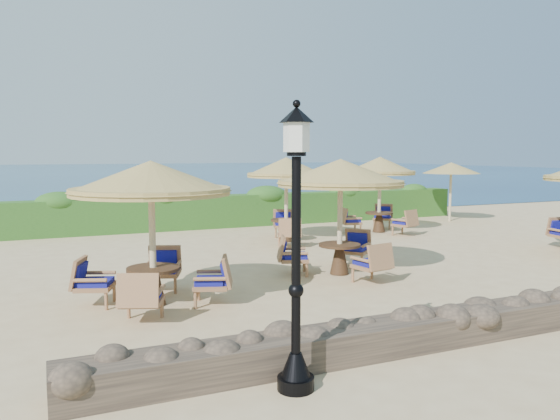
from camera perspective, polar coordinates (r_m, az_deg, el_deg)
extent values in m
plane|color=#CFB583|center=(14.74, 7.37, -4.97)|extent=(120.00, 120.00, 0.00)
plane|color=navy|center=(82.80, -18.33, 3.76)|extent=(160.00, 160.00, 0.00)
cube|color=#23511A|center=(21.09, -2.67, 0.03)|extent=(18.00, 0.90, 1.20)
cube|color=brown|center=(10.03, 26.09, -9.48)|extent=(15.00, 0.65, 0.44)
cylinder|color=black|center=(6.77, 1.65, -17.62)|extent=(0.44, 0.44, 0.16)
cone|color=black|center=(6.69, 1.66, -15.89)|extent=(0.36, 0.36, 0.30)
cylinder|color=black|center=(6.33, 1.69, -5.32)|extent=(0.11, 0.11, 2.40)
cylinder|color=silver|center=(6.21, 1.73, 7.73)|extent=(0.30, 0.30, 0.36)
cone|color=black|center=(6.22, 1.74, 9.95)|extent=(0.40, 0.40, 0.18)
cylinder|color=beige|center=(23.35, 17.37, 1.57)|extent=(0.10, 0.10, 2.20)
cone|color=olive|center=(23.30, 17.45, 4.22)|extent=(2.30, 2.30, 0.45)
cylinder|color=beige|center=(10.20, -13.19, -3.14)|extent=(0.12, 0.12, 2.40)
cone|color=olive|center=(10.08, -13.35, 3.50)|extent=(2.90, 2.90, 0.55)
cylinder|color=olive|center=(10.10, -13.31, 1.91)|extent=(2.84, 2.84, 0.14)
cylinder|color=#422A17|center=(10.29, -13.12, -6.00)|extent=(0.96, 0.96, 0.06)
cone|color=#422A17|center=(10.37, -13.07, -7.89)|extent=(0.44, 0.44, 0.64)
cylinder|color=beige|center=(12.56, 6.28, -1.32)|extent=(0.12, 0.12, 2.40)
cone|color=olive|center=(12.47, 6.34, 4.07)|extent=(2.92, 2.92, 0.55)
cylinder|color=olive|center=(12.48, 6.32, 2.79)|extent=(2.86, 2.86, 0.14)
cylinder|color=#422A17|center=(12.64, 6.25, -3.66)|extent=(0.96, 0.96, 0.06)
cone|color=#422A17|center=(12.70, 6.23, -5.21)|extent=(0.44, 0.44, 0.64)
cylinder|color=beige|center=(17.11, 0.65, 0.66)|extent=(0.12, 0.12, 2.40)
cone|color=olive|center=(17.04, 0.66, 4.61)|extent=(2.48, 2.48, 0.55)
cylinder|color=olive|center=(17.05, 0.66, 3.67)|extent=(2.44, 2.44, 0.14)
cylinder|color=#422A17|center=(17.17, 0.65, -1.07)|extent=(0.96, 0.96, 0.06)
cone|color=#422A17|center=(17.22, 0.65, -2.22)|extent=(0.44, 0.44, 0.64)
cylinder|color=beige|center=(19.46, 10.35, 1.21)|extent=(0.12, 0.12, 2.40)
cone|color=olive|center=(19.40, 10.41, 4.69)|extent=(2.48, 2.48, 0.55)
cylinder|color=olive|center=(19.41, 10.40, 3.86)|extent=(2.43, 2.43, 0.14)
cylinder|color=#422A17|center=(19.51, 10.32, -0.31)|extent=(0.96, 0.96, 0.06)
cone|color=#422A17|center=(19.55, 10.30, -1.33)|extent=(0.44, 0.44, 0.64)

